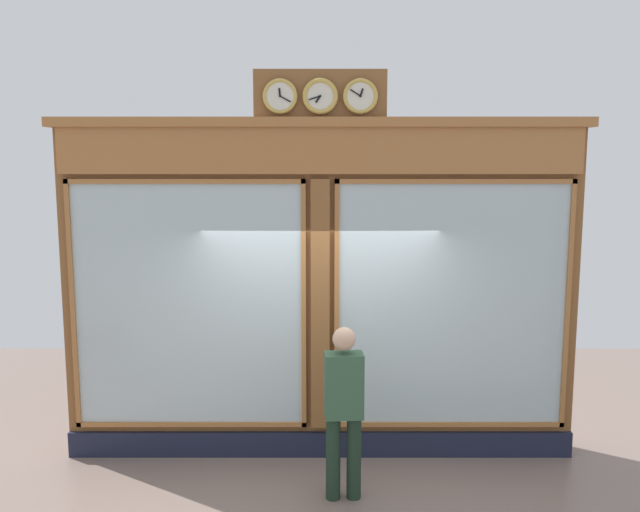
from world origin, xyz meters
TOP-DOWN VIEW (x-y plane):
  - shop_facade at (-0.00, -0.13)m, footprint 5.63×0.42m
  - pedestrian at (-0.22, 0.93)m, footprint 0.37×0.25m

SIDE VIEW (x-z plane):
  - pedestrian at x=-0.22m, z-range 0.09..1.78m
  - shop_facade at x=0.00m, z-range -0.23..3.92m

